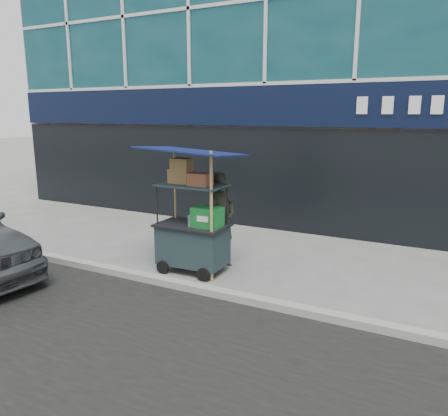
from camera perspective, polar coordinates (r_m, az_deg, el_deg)
The scene contains 4 objects.
ground at distance 7.44m, azimuth -6.72°, elevation -9.48°, with size 80.00×80.00×0.00m, color slate.
curb at distance 7.26m, azimuth -7.62°, elevation -9.54°, with size 80.00×0.18×0.12m, color gray.
vendor_cart at distance 7.62m, azimuth -4.04°, elevation -2.72°, with size 1.66×1.18×2.22m.
vendor_man at distance 7.80m, azimuth -0.34°, elevation -1.65°, with size 0.63×0.41×1.73m, color black.
Camera 1 is at (3.91, -5.69, 2.76)m, focal length 35.00 mm.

